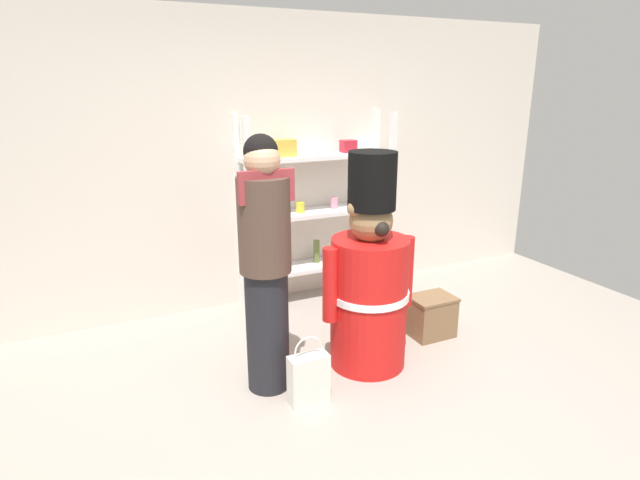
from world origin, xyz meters
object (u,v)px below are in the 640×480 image
merchandise_shelf (317,208)px  person_shopper (265,262)px  teddy_bear_guard (369,283)px  shopping_bag (309,378)px  display_crate (431,316)px

merchandise_shelf → person_shopper: 1.62m
teddy_bear_guard → person_shopper: (-0.76, 0.02, 0.26)m
merchandise_shelf → teddy_bear_guard: size_ratio=1.11×
person_shopper → shopping_bag: person_shopper is taller
display_crate → person_shopper: bearing=-174.7°
shopping_bag → merchandise_shelf: bearing=63.3°
teddy_bear_guard → display_crate: 0.85m
teddy_bear_guard → person_shopper: size_ratio=0.92×
merchandise_shelf → person_shopper: merchandise_shelf is taller
teddy_bear_guard → person_shopper: bearing=178.3°
person_shopper → merchandise_shelf: bearing=53.3°
merchandise_shelf → display_crate: merchandise_shelf is taller
person_shopper → teddy_bear_guard: bearing=-1.7°
teddy_bear_guard → display_crate: size_ratio=4.38×
shopping_bag → display_crate: (1.29, 0.43, -0.00)m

